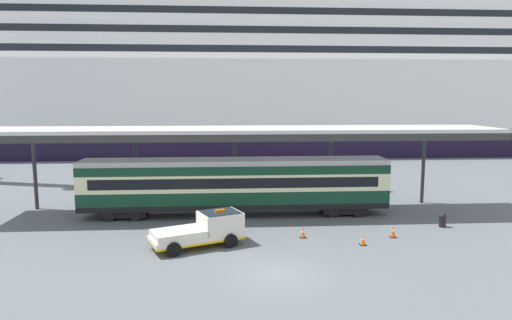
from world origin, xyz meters
TOP-DOWN VIEW (x-y plane):
  - ground_plane at (0.00, 0.00)m, footprint 400.00×400.00m
  - cruise_ship at (-8.89, 56.23)m, footprint 131.44×30.35m
  - platform_canopy at (-1.80, 11.79)m, footprint 37.88×5.63m
  - train_carriage at (-1.80, 11.36)m, footprint 21.77×2.81m
  - service_truck at (-3.69, 4.64)m, footprint 5.58×3.91m
  - traffic_cone_near at (7.66, 5.39)m, footprint 0.36×0.36m
  - traffic_cone_mid at (2.17, 5.70)m, footprint 0.36×0.36m
  - traffic_cone_far at (5.40, 4.08)m, footprint 0.36×0.36m
  - quay_bollard at (11.75, 7.40)m, footprint 0.48×0.48m

SIDE VIEW (x-z plane):
  - ground_plane at x=0.00m, z-range 0.00..0.00m
  - traffic_cone_far at x=5.40m, z-range -0.01..0.61m
  - traffic_cone_mid at x=2.17m, z-range -0.01..0.66m
  - traffic_cone_near at x=7.66m, z-range -0.01..0.77m
  - quay_bollard at x=11.75m, z-range 0.04..1.00m
  - service_truck at x=-3.69m, z-range -0.02..2.00m
  - train_carriage at x=-1.80m, z-range 0.25..4.36m
  - platform_canopy at x=-1.80m, z-range 2.88..9.18m
  - cruise_ship at x=-8.89m, z-range -6.42..32.85m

